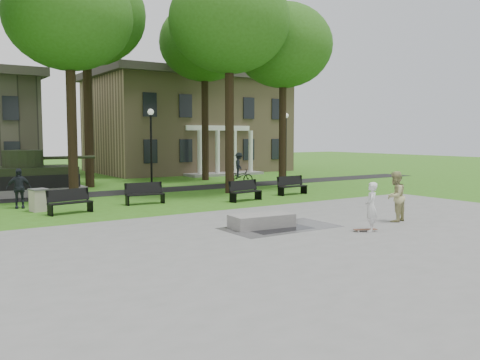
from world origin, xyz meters
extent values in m
plane|color=#325F16|center=(0.00, 0.00, 0.00)|extent=(120.00, 120.00, 0.00)
cube|color=gray|center=(0.00, -5.00, 0.01)|extent=(22.00, 16.00, 0.02)
cube|color=black|center=(0.00, 12.00, 0.01)|extent=(44.00, 2.60, 0.01)
cube|color=#9E8460|center=(10.00, 26.00, 4.00)|extent=(16.00, 11.00, 8.00)
cube|color=#38332D|center=(10.00, 26.00, 8.30)|extent=(17.00, 12.00, 0.60)
cube|color=silver|center=(10.00, 20.50, 3.80)|extent=(6.00, 0.30, 0.40)
cylinder|color=black|center=(-4.50, 10.50, 4.00)|extent=(0.48, 0.48, 8.00)
ellipsoid|color=#285614|center=(-4.50, 10.50, 9.00)|extent=(6.20, 6.20, 5.27)
cylinder|color=black|center=(3.50, 8.50, 4.16)|extent=(0.50, 0.50, 8.32)
ellipsoid|color=#285614|center=(3.50, 8.50, 9.36)|extent=(6.60, 6.60, 5.61)
cylinder|color=black|center=(8.00, 9.50, 3.84)|extent=(0.46, 0.46, 7.68)
ellipsoid|color=#285614|center=(8.00, 9.50, 8.64)|extent=(6.00, 6.00, 5.10)
cylinder|color=black|center=(-2.00, 16.00, 4.64)|extent=(0.54, 0.54, 9.28)
ellipsoid|color=#285614|center=(-2.00, 16.00, 10.44)|extent=(7.20, 7.20, 6.12)
cylinder|color=black|center=(6.50, 16.50, 4.32)|extent=(0.50, 0.50, 8.64)
ellipsoid|color=#285614|center=(6.50, 16.50, 9.72)|extent=(6.40, 6.40, 5.44)
cylinder|color=black|center=(0.50, 12.30, 2.20)|extent=(0.12, 0.12, 4.40)
sphere|color=silver|center=(0.50, 12.30, 4.55)|extent=(0.36, 0.36, 0.36)
cylinder|color=black|center=(0.50, 12.30, 0.08)|extent=(0.32, 0.32, 0.16)
cylinder|color=black|center=(10.50, 12.30, 2.20)|extent=(0.12, 0.12, 4.40)
sphere|color=silver|center=(10.50, 12.30, 4.55)|extent=(0.36, 0.36, 0.36)
cylinder|color=black|center=(10.50, 12.30, 0.08)|extent=(0.32, 0.32, 0.16)
cube|color=gray|center=(-6.50, 14.00, 0.20)|extent=(6.50, 3.40, 0.40)
cube|color=black|center=(-6.50, 14.00, 0.95)|extent=(5.80, 2.80, 1.10)
cube|color=black|center=(-6.50, 12.65, 0.75)|extent=(5.80, 0.35, 0.70)
cube|color=black|center=(-6.50, 15.35, 0.75)|extent=(5.80, 0.35, 0.70)
cylinder|color=black|center=(-6.20, 14.00, 1.95)|extent=(2.10, 2.10, 0.90)
cylinder|color=black|center=(-3.90, 14.00, 1.95)|extent=(3.20, 0.18, 0.18)
cube|color=black|center=(-1.00, -1.77, 0.02)|extent=(2.20, 1.20, 0.00)
cube|color=gray|center=(-1.32, -1.19, 0.24)|extent=(2.29, 1.21, 0.45)
cube|color=brown|center=(1.10, -3.70, 0.06)|extent=(0.79, 0.50, 0.07)
imported|color=silver|center=(1.24, -3.80, 0.84)|extent=(0.71, 0.69, 1.64)
imported|color=tan|center=(3.47, -2.94, 0.95)|extent=(1.05, 0.91, 1.86)
imported|color=black|center=(-7.41, 8.52, 0.88)|extent=(1.09, 0.61, 1.76)
imported|color=black|center=(6.90, 12.71, 0.49)|extent=(1.96, 1.30, 0.98)
imported|color=#20242A|center=(6.90, 12.71, 1.26)|extent=(0.95, 1.20, 1.62)
cube|color=black|center=(-5.96, 5.68, 0.45)|extent=(1.85, 0.75, 0.05)
cube|color=black|center=(-5.96, 5.90, 0.75)|extent=(1.80, 0.46, 0.50)
cube|color=black|center=(-6.81, 5.68, 0.23)|extent=(0.14, 0.45, 0.45)
cube|color=black|center=(-5.11, 5.68, 0.23)|extent=(0.14, 0.45, 0.45)
cube|color=black|center=(-2.28, 6.71, 0.45)|extent=(1.83, 0.59, 0.05)
cube|color=black|center=(-2.28, 6.93, 0.75)|extent=(1.81, 0.29, 0.50)
cube|color=black|center=(-3.13, 6.71, 0.23)|extent=(0.09, 0.45, 0.45)
cube|color=black|center=(-1.43, 6.71, 0.23)|extent=(0.09, 0.45, 0.45)
cube|color=black|center=(2.28, 5.09, 0.45)|extent=(1.85, 0.74, 0.05)
cube|color=black|center=(2.28, 5.31, 0.75)|extent=(1.80, 0.45, 0.50)
cube|color=black|center=(1.43, 5.09, 0.23)|extent=(0.13, 0.45, 0.45)
cube|color=black|center=(3.13, 5.09, 0.23)|extent=(0.13, 0.45, 0.45)
cube|color=black|center=(5.89, 5.91, 0.45)|extent=(1.83, 0.58, 0.05)
cube|color=black|center=(5.89, 6.13, 0.75)|extent=(1.81, 0.29, 0.50)
cube|color=black|center=(5.04, 5.91, 0.23)|extent=(0.09, 0.45, 0.45)
cube|color=black|center=(6.74, 5.91, 0.23)|extent=(0.09, 0.45, 0.45)
cube|color=beige|center=(-6.90, 7.11, 0.45)|extent=(0.71, 0.71, 0.90)
cube|color=#4C4C4C|center=(-6.90, 7.11, 0.93)|extent=(0.78, 0.78, 0.06)
camera|label=1|loc=(-11.52, -15.24, 3.18)|focal=38.00mm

